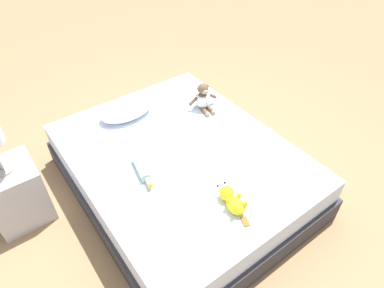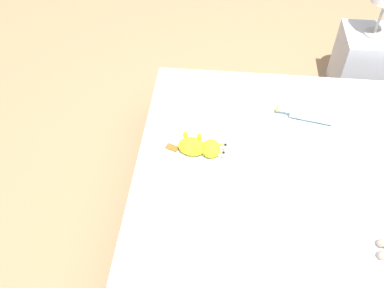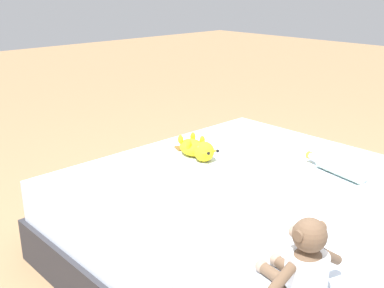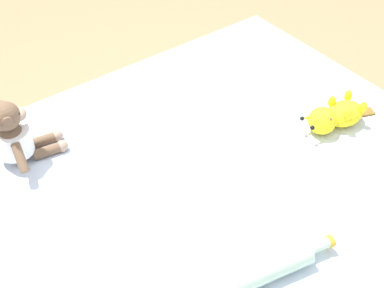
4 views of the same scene
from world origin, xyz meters
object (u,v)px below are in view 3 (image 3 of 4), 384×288
(plush_monkey, at_px, (304,262))
(plush_yellow_creature, at_px, (197,149))
(bed, at_px, (293,242))
(glass_bottle, at_px, (339,167))

(plush_monkey, relative_size, plush_yellow_creature, 0.87)
(plush_yellow_creature, bearing_deg, bed, 87.43)
(bed, height_order, glass_bottle, glass_bottle)
(bed, bearing_deg, plush_yellow_creature, -92.57)
(plush_monkey, relative_size, glass_bottle, 0.88)
(bed, height_order, plush_monkey, plush_monkey)
(plush_yellow_creature, bearing_deg, plush_monkey, 61.79)
(bed, bearing_deg, glass_bottle, -178.25)
(plush_monkey, xyz_separation_m, glass_bottle, (-0.84, -0.37, -0.06))
(glass_bottle, bearing_deg, plush_yellow_creature, -62.08)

